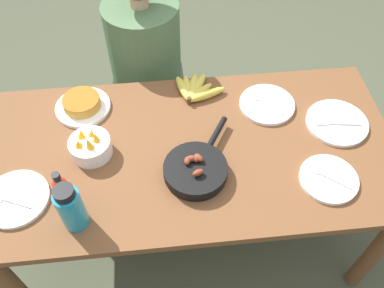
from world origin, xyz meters
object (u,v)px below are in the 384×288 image
(skillet, at_px, (197,169))
(empty_plate_far_right, at_px, (329,179))
(fruit_bowl_mango, at_px, (90,146))
(water_bottle, at_px, (71,208))
(hot_sauce_bottle, at_px, (61,187))
(empty_plate_far_left, at_px, (337,123))
(empty_plate_mid_edge, at_px, (267,104))
(banana_bunch, at_px, (194,90))
(frittata_plate_center, at_px, (82,104))
(person_figure, at_px, (148,83))
(empty_plate_near_front, at_px, (16,199))

(skillet, xyz_separation_m, empty_plate_far_right, (0.49, -0.08, -0.02))
(fruit_bowl_mango, relative_size, water_bottle, 0.78)
(fruit_bowl_mango, bearing_deg, hot_sauce_bottle, -115.73)
(skillet, bearing_deg, empty_plate_far_left, -42.18)
(hot_sauce_bottle, bearing_deg, empty_plate_mid_edge, 23.82)
(banana_bunch, xyz_separation_m, frittata_plate_center, (-0.49, -0.04, 0.01))
(fruit_bowl_mango, distance_m, hot_sauce_bottle, 0.21)
(water_bottle, bearing_deg, person_figure, 74.03)
(skillet, relative_size, empty_plate_near_front, 1.51)
(empty_plate_mid_edge, bearing_deg, banana_bunch, 160.13)
(banana_bunch, bearing_deg, empty_plate_far_left, -23.06)
(empty_plate_far_left, bearing_deg, fruit_bowl_mango, -177.37)
(skillet, distance_m, hot_sauce_bottle, 0.50)
(empty_plate_far_left, bearing_deg, hot_sauce_bottle, -167.99)
(empty_plate_far_right, height_order, fruit_bowl_mango, fruit_bowl_mango)
(empty_plate_near_front, relative_size, person_figure, 0.20)
(empty_plate_far_left, bearing_deg, empty_plate_mid_edge, 153.49)
(person_figure, bearing_deg, empty_plate_mid_edge, -40.51)
(banana_bunch, distance_m, frittata_plate_center, 0.49)
(frittata_plate_center, distance_m, empty_plate_near_front, 0.49)
(empty_plate_near_front, bearing_deg, banana_bunch, 34.22)
(skillet, relative_size, empty_plate_far_left, 1.43)
(frittata_plate_center, relative_size, empty_plate_near_front, 0.97)
(empty_plate_near_front, xyz_separation_m, person_figure, (0.49, 0.82, -0.24))
(person_figure, bearing_deg, skillet, -76.97)
(empty_plate_far_left, relative_size, empty_plate_mid_edge, 1.07)
(skillet, bearing_deg, empty_plate_mid_edge, -15.97)
(empty_plate_near_front, height_order, person_figure, person_figure)
(empty_plate_far_left, height_order, water_bottle, water_bottle)
(water_bottle, bearing_deg, skillet, 19.81)
(empty_plate_mid_edge, bearing_deg, hot_sauce_bottle, -156.18)
(empty_plate_far_left, bearing_deg, frittata_plate_center, 169.31)
(skillet, bearing_deg, fruit_bowl_mango, 101.36)
(empty_plate_mid_edge, distance_m, water_bottle, 0.93)
(banana_bunch, relative_size, frittata_plate_center, 0.98)
(banana_bunch, bearing_deg, empty_plate_mid_edge, -19.87)
(person_figure, bearing_deg, frittata_plate_center, -126.31)
(empty_plate_mid_edge, distance_m, person_figure, 0.73)
(empty_plate_mid_edge, bearing_deg, water_bottle, -148.42)
(hot_sauce_bottle, bearing_deg, water_bottle, -64.77)
(skillet, height_order, empty_plate_mid_edge, skillet)
(frittata_plate_center, relative_size, empty_plate_far_left, 0.92)
(skillet, xyz_separation_m, hot_sauce_bottle, (-0.50, -0.05, 0.03))
(empty_plate_mid_edge, bearing_deg, skillet, -136.66)
(banana_bunch, xyz_separation_m, person_figure, (-0.21, 0.33, -0.25))
(frittata_plate_center, bearing_deg, skillet, -40.62)
(empty_plate_mid_edge, bearing_deg, empty_plate_far_left, -26.51)
(empty_plate_near_front, bearing_deg, empty_plate_far_left, 10.42)
(banana_bunch, height_order, empty_plate_mid_edge, banana_bunch)
(banana_bunch, relative_size, empty_plate_far_left, 0.90)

